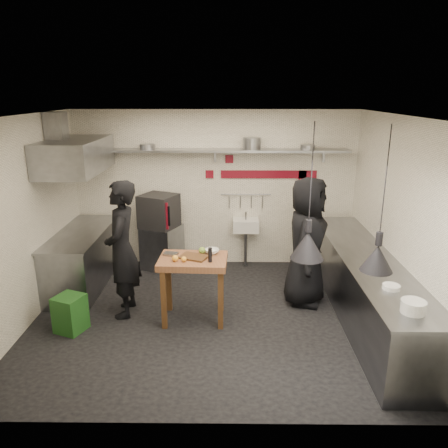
{
  "coord_description": "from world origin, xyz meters",
  "views": [
    {
      "loc": [
        0.24,
        -5.59,
        3.09
      ],
      "look_at": [
        0.18,
        0.3,
        1.3
      ],
      "focal_mm": 35.0,
      "sensor_mm": 36.0,
      "label": 1
    }
  ],
  "objects_px": {
    "green_bin": "(70,313)",
    "chef_right": "(307,242)",
    "chef_left": "(122,250)",
    "oven_stand": "(162,247)",
    "prep_table": "(194,289)",
    "combi_oven": "(159,211)"
  },
  "relations": [
    {
      "from": "green_bin",
      "to": "chef_right",
      "type": "height_order",
      "value": "chef_right"
    },
    {
      "from": "chef_left",
      "to": "chef_right",
      "type": "xyz_separation_m",
      "value": [
        2.64,
        0.39,
        -0.01
      ]
    },
    {
      "from": "oven_stand",
      "to": "prep_table",
      "type": "height_order",
      "value": "prep_table"
    },
    {
      "from": "green_bin",
      "to": "chef_left",
      "type": "bearing_deg",
      "value": 38.63
    },
    {
      "from": "oven_stand",
      "to": "green_bin",
      "type": "height_order",
      "value": "oven_stand"
    },
    {
      "from": "oven_stand",
      "to": "chef_left",
      "type": "xyz_separation_m",
      "value": [
        -0.29,
        -1.7,
        0.58
      ]
    },
    {
      "from": "prep_table",
      "to": "chef_left",
      "type": "xyz_separation_m",
      "value": [
        -1.0,
        0.17,
        0.52
      ]
    },
    {
      "from": "prep_table",
      "to": "chef_right",
      "type": "distance_m",
      "value": 1.8
    },
    {
      "from": "combi_oven",
      "to": "green_bin",
      "type": "height_order",
      "value": "combi_oven"
    },
    {
      "from": "green_bin",
      "to": "prep_table",
      "type": "height_order",
      "value": "prep_table"
    },
    {
      "from": "prep_table",
      "to": "chef_right",
      "type": "bearing_deg",
      "value": 21.17
    },
    {
      "from": "chef_left",
      "to": "chef_right",
      "type": "bearing_deg",
      "value": 95.45
    },
    {
      "from": "prep_table",
      "to": "chef_left",
      "type": "distance_m",
      "value": 1.14
    },
    {
      "from": "oven_stand",
      "to": "chef_right",
      "type": "relative_size",
      "value": 0.41
    },
    {
      "from": "prep_table",
      "to": "chef_right",
      "type": "relative_size",
      "value": 0.48
    },
    {
      "from": "green_bin",
      "to": "prep_table",
      "type": "relative_size",
      "value": 0.54
    },
    {
      "from": "combi_oven",
      "to": "chef_left",
      "type": "bearing_deg",
      "value": -74.44
    },
    {
      "from": "green_bin",
      "to": "prep_table",
      "type": "bearing_deg",
      "value": 11.61
    },
    {
      "from": "green_bin",
      "to": "chef_right",
      "type": "distance_m",
      "value": 3.46
    },
    {
      "from": "combi_oven",
      "to": "oven_stand",
      "type": "bearing_deg",
      "value": 97.54
    },
    {
      "from": "prep_table",
      "to": "chef_left",
      "type": "relative_size",
      "value": 0.47
    },
    {
      "from": "prep_table",
      "to": "green_bin",
      "type": "bearing_deg",
      "value": -165.92
    }
  ]
}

